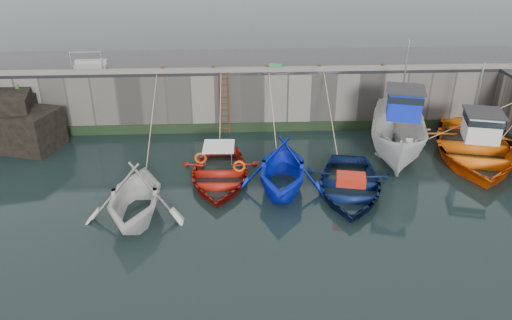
{
  "coord_description": "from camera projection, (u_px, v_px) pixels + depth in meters",
  "views": [
    {
      "loc": [
        -1.63,
        -14.04,
        9.96
      ],
      "look_at": [
        -0.7,
        4.08,
        1.2
      ],
      "focal_mm": 35.0,
      "sensor_mm": 36.0,
      "label": 1
    }
  ],
  "objects": [
    {
      "name": "boat_near_blue_rope",
      "position": [
        220.0,
        143.0,
        24.66
      ],
      "size": [
        0.04,
        3.83,
        3.1
      ],
      "primitive_type": null,
      "color": "tan",
      "rests_on": "ground"
    },
    {
      "name": "bollard_c",
      "position": [
        268.0,
        68.0,
        24.83
      ],
      "size": [
        0.18,
        0.18,
        0.28
      ],
      "primitive_type": "cylinder",
      "color": "#3F1E0F",
      "rests_on": "road_back"
    },
    {
      "name": "boat_near_blacktrim_rope",
      "position": [
        273.0,
        145.0,
        24.4
      ],
      "size": [
        0.04,
        4.48,
        3.1
      ],
      "primitive_type": null,
      "color": "tan",
      "rests_on": "ground"
    },
    {
      "name": "boat_near_blue",
      "position": [
        219.0,
        180.0,
        21.15
      ],
      "size": [
        3.87,
        5.28,
        1.06
      ],
      "primitive_type": "imported",
      "rotation": [
        0.0,
        0.0,
        -0.04
      ],
      "color": "#9F170D",
      "rests_on": "ground"
    },
    {
      "name": "boat_near_navy_rope",
      "position": [
        328.0,
        146.0,
        24.33
      ],
      "size": [
        0.04,
        4.84,
        3.1
      ],
      "primitive_type": null,
      "color": "tan",
      "rests_on": "ground"
    },
    {
      "name": "boat_near_blacktrim",
      "position": [
        282.0,
        188.0,
        20.51
      ],
      "size": [
        4.7,
        5.25,
        2.48
      ],
      "primitive_type": "imported",
      "rotation": [
        0.0,
        0.0,
        -0.15
      ],
      "color": "#0D24CB",
      "rests_on": "ground"
    },
    {
      "name": "ground",
      "position": [
        282.0,
        243.0,
        17.03
      ],
      "size": [
        120.0,
        120.0,
        0.0
      ],
      "primitive_type": "plane",
      "color": "black",
      "rests_on": "ground"
    },
    {
      "name": "boat_far_orange",
      "position": [
        474.0,
        148.0,
        22.97
      ],
      "size": [
        6.97,
        8.45,
        4.52
      ],
      "rotation": [
        0.0,
        0.0,
        -0.26
      ],
      "color": "orange",
      "rests_on": "ground"
    },
    {
      "name": "ladder",
      "position": [
        224.0,
        104.0,
        25.17
      ],
      "size": [
        0.51,
        0.08,
        3.2
      ],
      "color": "#3F1E0F",
      "rests_on": "ground"
    },
    {
      "name": "bollard_b",
      "position": [
        213.0,
        69.0,
        24.7
      ],
      "size": [
        0.18,
        0.18,
        0.28
      ],
      "primitive_type": "cylinder",
      "color": "#3F1E0F",
      "rests_on": "road_back"
    },
    {
      "name": "algae_back",
      "position": [
        264.0,
        127.0,
        25.88
      ],
      "size": [
        30.0,
        0.08,
        0.5
      ],
      "primitive_type": "cube",
      "color": "black",
      "rests_on": "ground"
    },
    {
      "name": "railing",
      "position": [
        90.0,
        64.0,
        25.28
      ],
      "size": [
        1.6,
        1.05,
        1.0
      ],
      "color": "#A5A8AD",
      "rests_on": "road_back"
    },
    {
      "name": "quay_back",
      "position": [
        261.0,
        89.0,
        27.63
      ],
      "size": [
        30.0,
        5.0,
        3.0
      ],
      "primitive_type": "cube",
      "color": "slate",
      "rests_on": "ground"
    },
    {
      "name": "bollard_e",
      "position": [
        382.0,
        66.0,
        25.1
      ],
      "size": [
        0.18,
        0.18,
        0.28
      ],
      "primitive_type": "cylinder",
      "color": "#3F1E0F",
      "rests_on": "road_back"
    },
    {
      "name": "road_back",
      "position": [
        261.0,
        61.0,
        26.94
      ],
      "size": [
        30.0,
        5.0,
        0.16
      ],
      "primitive_type": "cube",
      "color": "black",
      "rests_on": "quay_back"
    },
    {
      "name": "bollard_d",
      "position": [
        319.0,
        67.0,
        24.95
      ],
      "size": [
        0.18,
        0.18,
        0.28
      ],
      "primitive_type": "cylinder",
      "color": "#3F1E0F",
      "rests_on": "road_back"
    },
    {
      "name": "boat_near_white_rope",
      "position": [
        155.0,
        156.0,
        23.29
      ],
      "size": [
        0.04,
        6.12,
        3.1
      ],
      "primitive_type": null,
      "color": "tan",
      "rests_on": "ground"
    },
    {
      "name": "boat_near_white",
      "position": [
        137.0,
        216.0,
        18.55
      ],
      "size": [
        3.99,
        4.61,
        2.4
      ],
      "primitive_type": "imported",
      "rotation": [
        0.0,
        0.0,
        -0.01
      ],
      "color": "silver",
      "rests_on": "ground"
    },
    {
      "name": "bollard_a",
      "position": [
        163.0,
        69.0,
        24.59
      ],
      "size": [
        0.18,
        0.18,
        0.28
      ],
      "primitive_type": "cylinder",
      "color": "#3F1E0F",
      "rests_on": "road_back"
    },
    {
      "name": "boat_far_white",
      "position": [
        399.0,
        135.0,
        22.79
      ],
      "size": [
        4.17,
        7.02,
        5.55
      ],
      "rotation": [
        0.0,
        0.0,
        -0.27
      ],
      "color": "silver",
      "rests_on": "ground"
    },
    {
      "name": "fish_crate",
      "position": [
        275.0,
        67.0,
        24.92
      ],
      "size": [
        0.72,
        0.51,
        0.29
      ],
      "primitive_type": "cube",
      "rotation": [
        0.0,
        0.0,
        -0.25
      ],
      "color": "#198D3D",
      "rests_on": "road_back"
    },
    {
      "name": "boat_near_navy",
      "position": [
        348.0,
        192.0,
        20.25
      ],
      "size": [
        4.78,
        5.97,
        1.1
      ],
      "primitive_type": "imported",
      "rotation": [
        0.0,
        0.0,
        -0.2
      ],
      "color": "#0B1846",
      "rests_on": "ground"
    },
    {
      "name": "kerb_back",
      "position": [
        264.0,
        69.0,
        24.75
      ],
      "size": [
        30.0,
        0.3,
        0.2
      ],
      "primitive_type": "cube",
      "color": "slate",
      "rests_on": "road_back"
    }
  ]
}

